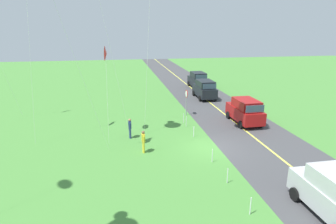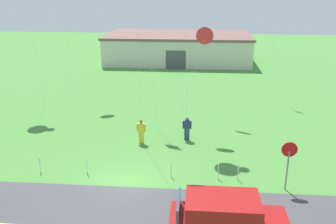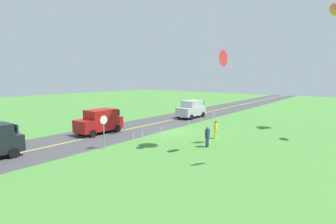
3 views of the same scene
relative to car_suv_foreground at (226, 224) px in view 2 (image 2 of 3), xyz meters
name	(u,v)px [view 2 (image 2 of 3)]	position (x,y,z in m)	size (l,w,h in m)	color
ground_plane	(126,183)	(-4.75, 4.76, -1.20)	(120.00, 120.00, 0.10)	#478438
car_suv_foreground	(226,224)	(0.00, 0.00, 0.00)	(4.40, 2.12, 2.24)	maroon
stop_sign	(289,157)	(3.24, 4.66, 0.65)	(0.76, 0.08, 2.56)	gray
person_adult_near	(141,131)	(-4.70, 9.68, -0.29)	(0.58, 0.22, 1.60)	yellow
person_adult_companion	(187,127)	(-1.83, 10.45, -0.29)	(0.58, 0.22, 1.60)	navy
kite_yellow_high	(205,36)	(-0.87, 11.99, 5.34)	(2.32, 0.27, 7.07)	silver
warehouse_distant	(178,47)	(-3.89, 36.57, 0.60)	(18.36, 10.20, 3.50)	beige
fence_post_1	(40,164)	(-9.58, 5.46, -0.70)	(0.05, 0.05, 0.90)	silver
fence_post_2	(87,166)	(-6.99, 5.46, -0.70)	(0.05, 0.05, 0.90)	silver
fence_post_3	(171,169)	(-2.48, 5.46, -0.70)	(0.05, 0.05, 0.90)	silver
fence_post_4	(218,171)	(-0.02, 5.46, -0.70)	(0.05, 0.05, 0.90)	silver
fence_post_5	(238,172)	(0.99, 5.46, -0.70)	(0.05, 0.05, 0.90)	silver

